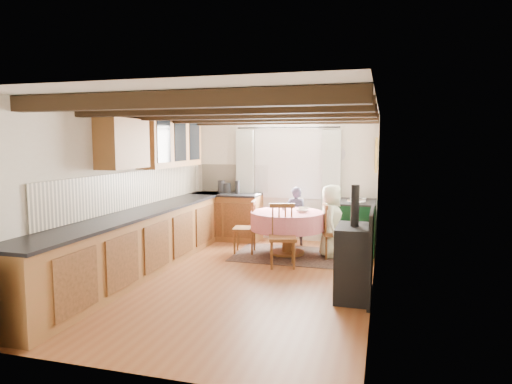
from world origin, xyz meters
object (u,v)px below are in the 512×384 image
(chair_left, at_px, (245,227))
(child_far, at_px, (296,216))
(cast_iron_stove, at_px, (354,242))
(aga_range, at_px, (357,226))
(child_right, at_px, (331,221))
(cup, at_px, (284,207))
(dining_table, at_px, (287,234))
(chair_right, at_px, (334,231))
(chair_near, at_px, (283,236))

(chair_left, bearing_deg, child_far, 130.95)
(cast_iron_stove, bearing_deg, chair_left, 137.07)
(chair_left, bearing_deg, cast_iron_stove, 38.88)
(aga_range, height_order, child_right, child_right)
(aga_range, bearing_deg, cup, -164.03)
(dining_table, bearing_deg, child_far, 90.51)
(dining_table, relative_size, cup, 12.11)
(aga_range, distance_m, cup, 1.33)
(child_far, bearing_deg, aga_range, 156.86)
(chair_right, relative_size, child_right, 0.74)
(aga_range, distance_m, cast_iron_stove, 2.51)
(chair_near, distance_m, cup, 1.06)
(dining_table, height_order, chair_near, chair_near)
(dining_table, height_order, cup, cup)
(aga_range, relative_size, child_far, 0.90)
(child_right, bearing_deg, dining_table, 90.61)
(cup, bearing_deg, chair_right, -14.08)
(dining_table, height_order, aga_range, aga_range)
(chair_near, distance_m, child_right, 1.04)
(chair_left, bearing_deg, chair_near, 42.27)
(chair_right, bearing_deg, cast_iron_stove, 178.33)
(aga_range, bearing_deg, dining_table, -151.22)
(aga_range, relative_size, child_right, 0.81)
(child_far, bearing_deg, dining_table, 76.52)
(aga_range, bearing_deg, child_right, -125.59)
(child_far, distance_m, child_right, 1.04)
(chair_right, height_order, cast_iron_stove, cast_iron_stove)
(child_right, bearing_deg, aga_range, -40.78)
(chair_right, bearing_deg, chair_near, 122.53)
(chair_right, bearing_deg, child_far, 31.65)
(cast_iron_stove, xyz_separation_m, child_far, (-1.24, 2.68, -0.15))
(aga_range, xyz_separation_m, child_far, (-1.13, 0.18, 0.09))
(chair_left, height_order, aga_range, chair_left)
(child_right, bearing_deg, child_far, 40.52)
(chair_right, bearing_deg, cup, 61.31)
(dining_table, xyz_separation_m, aga_range, (1.12, 0.62, 0.08))
(cast_iron_stove, bearing_deg, child_far, 114.80)
(chair_near, height_order, cup, chair_near)
(dining_table, xyz_separation_m, chair_left, (-0.74, -0.05, 0.09))
(chair_left, distance_m, child_right, 1.49)
(chair_left, height_order, cast_iron_stove, cast_iron_stove)
(chair_left, relative_size, aga_range, 0.94)
(child_far, xyz_separation_m, cup, (-0.11, -0.54, 0.24))
(chair_near, relative_size, chair_right, 1.07)
(child_far, bearing_deg, chair_near, 79.38)
(chair_near, bearing_deg, aga_range, 37.13)
(chair_right, distance_m, child_far, 1.11)
(dining_table, xyz_separation_m, cast_iron_stove, (1.23, -1.88, 0.33))
(chair_near, xyz_separation_m, cast_iron_stove, (1.15, -1.15, 0.22))
(chair_left, xyz_separation_m, cup, (0.62, 0.31, 0.33))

